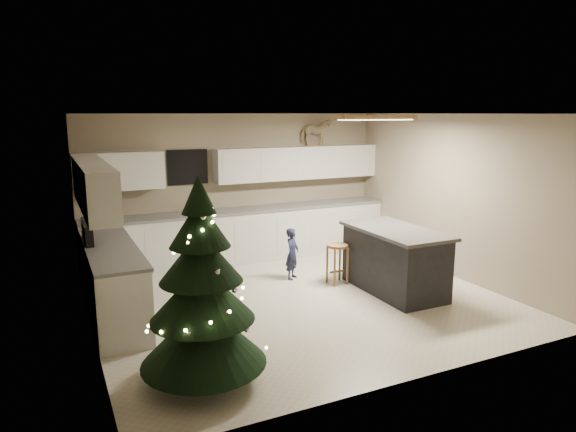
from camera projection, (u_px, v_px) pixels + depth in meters
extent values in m
plane|color=beige|center=(299.00, 299.00, 7.31)|extent=(5.50, 5.50, 0.00)
cube|color=gray|center=(237.00, 187.00, 9.27)|extent=(5.50, 0.02, 2.60)
cube|color=gray|center=(418.00, 254.00, 4.85)|extent=(5.50, 0.02, 2.60)
cube|color=gray|center=(86.00, 229.00, 5.90)|extent=(0.02, 5.00, 2.60)
cube|color=gray|center=(452.00, 196.00, 8.22)|extent=(0.02, 5.00, 2.60)
cube|color=silver|center=(299.00, 114.00, 6.80)|extent=(5.50, 5.00, 0.02)
cube|color=olive|center=(376.00, 117.00, 7.45)|extent=(1.25, 0.32, 0.06)
cube|color=white|center=(376.00, 120.00, 7.46)|extent=(1.15, 0.24, 0.02)
cube|color=silver|center=(244.00, 236.00, 9.17)|extent=(5.48, 0.60, 0.90)
cube|color=silver|center=(111.00, 281.00, 6.72)|extent=(0.60, 2.60, 0.90)
cube|color=slate|center=(243.00, 210.00, 9.07)|extent=(5.48, 0.62, 0.04)
cube|color=slate|center=(110.00, 246.00, 6.63)|extent=(0.62, 2.60, 0.04)
cube|color=silver|center=(119.00, 171.00, 8.17)|extent=(1.40, 0.35, 0.60)
cube|color=silver|center=(298.00, 163.00, 9.52)|extent=(3.20, 0.35, 0.60)
cube|color=silver|center=(93.00, 186.00, 6.53)|extent=(0.35, 2.60, 0.60)
cube|color=black|center=(187.00, 167.00, 8.78)|extent=(0.70, 0.04, 0.60)
cube|color=#99999E|center=(193.00, 216.00, 8.70)|extent=(0.55, 0.40, 0.06)
cylinder|color=#99999E|center=(191.00, 205.00, 8.76)|extent=(0.03, 0.03, 0.24)
cube|color=black|center=(110.00, 274.00, 7.00)|extent=(0.64, 0.75, 0.90)
cube|color=black|center=(87.00, 233.00, 6.77)|extent=(0.10, 0.75, 0.30)
cube|color=black|center=(394.00, 262.00, 7.57)|extent=(0.80, 1.60, 0.90)
cube|color=black|center=(396.00, 231.00, 7.48)|extent=(0.90, 1.70, 0.05)
cylinder|color=olive|center=(338.00, 246.00, 7.89)|extent=(0.33, 0.33, 0.04)
cylinder|color=olive|center=(335.00, 268.00, 7.80)|extent=(0.03, 0.03, 0.58)
cylinder|color=olive|center=(347.00, 266.00, 7.90)|extent=(0.03, 0.03, 0.58)
cylinder|color=olive|center=(327.00, 264.00, 8.00)|extent=(0.03, 0.03, 0.58)
cylinder|color=olive|center=(340.00, 262.00, 8.10)|extent=(0.03, 0.03, 0.58)
cube|color=olive|center=(337.00, 271.00, 7.97)|extent=(0.25, 0.03, 0.03)
cylinder|color=#3F2816|center=(204.00, 367.00, 5.09)|extent=(0.11, 0.11, 0.27)
cone|color=black|center=(203.00, 332.00, 5.02)|extent=(1.24, 1.24, 0.64)
cone|color=black|center=(202.00, 292.00, 4.94)|extent=(1.02, 1.02, 0.55)
cone|color=black|center=(201.00, 256.00, 4.87)|extent=(0.80, 0.80, 0.50)
cone|color=black|center=(199.00, 223.00, 4.80)|extent=(0.58, 0.58, 0.46)
cone|color=black|center=(198.00, 194.00, 4.75)|extent=(0.33, 0.33, 0.36)
sphere|color=#FFD88C|center=(264.00, 346.00, 5.35)|extent=(0.03, 0.03, 0.03)
sphere|color=#FFD88C|center=(248.00, 332.00, 5.54)|extent=(0.03, 0.03, 0.03)
sphere|color=#FFD88C|center=(225.00, 323.00, 5.63)|extent=(0.03, 0.03, 0.03)
sphere|color=#FFD88C|center=(200.00, 319.00, 5.60)|extent=(0.03, 0.03, 0.03)
sphere|color=#FFD88C|center=(177.00, 319.00, 5.46)|extent=(0.03, 0.03, 0.03)
sphere|color=#FFD88C|center=(158.00, 322.00, 5.25)|extent=(0.03, 0.03, 0.03)
sphere|color=#FFD88C|center=(149.00, 327.00, 5.00)|extent=(0.03, 0.03, 0.03)
sphere|color=#FFD88C|center=(150.00, 331.00, 4.77)|extent=(0.03, 0.03, 0.03)
sphere|color=#FFD88C|center=(162.00, 332.00, 4.60)|extent=(0.03, 0.03, 0.03)
sphere|color=#FFD88C|center=(183.00, 330.00, 4.52)|extent=(0.03, 0.03, 0.03)
sphere|color=#FFD88C|center=(207.00, 323.00, 4.53)|extent=(0.03, 0.03, 0.03)
sphere|color=#FFD88C|center=(227.00, 312.00, 4.63)|extent=(0.03, 0.03, 0.03)
sphere|color=#FFD88C|center=(240.00, 300.00, 4.78)|extent=(0.03, 0.03, 0.03)
sphere|color=#FFD88C|center=(243.00, 288.00, 4.94)|extent=(0.03, 0.03, 0.03)
sphere|color=#FFD88C|center=(238.00, 277.00, 5.09)|extent=(0.03, 0.03, 0.03)
sphere|color=#FFD88C|center=(227.00, 268.00, 5.19)|extent=(0.03, 0.03, 0.03)
sphere|color=#FFD88C|center=(213.00, 262.00, 5.22)|extent=(0.03, 0.03, 0.03)
sphere|color=#FFD88C|center=(198.00, 257.00, 5.19)|extent=(0.03, 0.03, 0.03)
sphere|color=#FFD88C|center=(185.00, 254.00, 5.09)|extent=(0.03, 0.03, 0.03)
sphere|color=#FFD88C|center=(176.00, 252.00, 4.97)|extent=(0.03, 0.03, 0.03)
sphere|color=#FFD88C|center=(173.00, 249.00, 4.84)|extent=(0.03, 0.03, 0.03)
sphere|color=#FFD88C|center=(175.00, 246.00, 4.73)|extent=(0.03, 0.03, 0.03)
sphere|color=#FFD88C|center=(183.00, 242.00, 4.65)|extent=(0.03, 0.03, 0.03)
sphere|color=#FFD88C|center=(192.00, 237.00, 4.62)|extent=(0.03, 0.03, 0.03)
sphere|color=#FFD88C|center=(202.00, 230.00, 4.64)|extent=(0.03, 0.03, 0.03)
sphere|color=#FFD88C|center=(209.00, 223.00, 4.68)|extent=(0.03, 0.03, 0.03)
sphere|color=#FFD88C|center=(213.00, 215.00, 4.73)|extent=(0.03, 0.03, 0.03)
sphere|color=#FFD88C|center=(212.00, 208.00, 4.78)|extent=(0.03, 0.03, 0.03)
sphere|color=#FFD88C|center=(209.00, 201.00, 4.82)|extent=(0.03, 0.03, 0.03)
sphere|color=#FFD88C|center=(205.00, 195.00, 4.82)|extent=(0.03, 0.03, 0.03)
sphere|color=#FFD88C|center=(200.00, 189.00, 4.81)|extent=(0.03, 0.03, 0.03)
sphere|color=silver|center=(256.00, 336.00, 5.28)|extent=(0.06, 0.06, 0.06)
sphere|color=silver|center=(164.00, 321.00, 5.25)|extent=(0.06, 0.06, 0.06)
sphere|color=silver|center=(201.00, 334.00, 4.56)|extent=(0.06, 0.06, 0.06)
sphere|color=silver|center=(233.00, 290.00, 5.21)|extent=(0.06, 0.06, 0.06)
sphere|color=silver|center=(170.00, 281.00, 4.97)|extent=(0.06, 0.06, 0.06)
sphere|color=silver|center=(209.00, 274.00, 4.65)|extent=(0.06, 0.06, 0.06)
sphere|color=silver|center=(213.00, 245.00, 5.03)|extent=(0.06, 0.06, 0.06)
sphere|color=silver|center=(184.00, 233.00, 4.80)|extent=(0.06, 0.06, 0.06)
sphere|color=silver|center=(205.00, 217.00, 4.73)|extent=(0.06, 0.06, 0.06)
sphere|color=silver|center=(200.00, 198.00, 4.78)|extent=(0.06, 0.06, 0.06)
imported|color=#1A2040|center=(292.00, 254.00, 8.16)|extent=(0.35, 0.35, 0.82)
cube|color=olive|center=(316.00, 146.00, 9.58)|extent=(0.22, 0.02, 0.02)
cube|color=olive|center=(314.00, 145.00, 9.64)|extent=(0.22, 0.02, 0.02)
imported|color=#D8C388|center=(315.00, 132.00, 9.56)|extent=(0.62, 0.44, 0.48)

